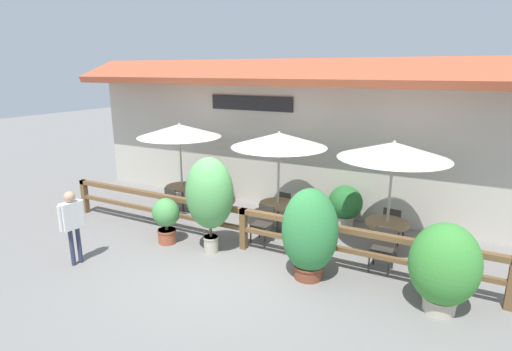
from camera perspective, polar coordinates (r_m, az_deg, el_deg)
The scene contains 21 objects.
ground_plane at distance 8.41m, azimuth -5.36°, elevation -13.02°, with size 60.00×60.00×0.00m, color slate.
building_facade at distance 11.23m, azimuth 5.81°, elevation 5.78°, with size 14.28×1.49×4.23m.
patio_railing at distance 8.94m, azimuth -1.80°, elevation -6.32°, with size 10.40×0.14×0.95m.
patio_umbrella_near at distance 11.10m, azimuth -10.89°, elevation 6.31°, with size 2.29×2.29×2.53m.
dining_table_near at distance 11.47m, azimuth -10.48°, elevation -2.19°, with size 0.92×0.92×0.76m.
chair_near_streetside at distance 10.92m, azimuth -12.59°, elevation -3.87°, with size 0.47×0.47×0.86m.
chair_near_wallside at distance 12.07m, azimuth -8.15°, elevation -1.84°, with size 0.42×0.42×0.86m.
patio_umbrella_middle at distance 9.44m, azimuth 3.30°, elevation 5.09°, with size 2.29×2.29×2.53m.
dining_table_middle at distance 9.88m, azimuth 3.15°, elevation -4.77°, with size 0.92×0.92×0.76m.
chair_middle_streetside at distance 9.38m, azimuth 1.08°, elevation -6.64°, with size 0.46×0.46×0.86m.
chair_middle_wallside at distance 10.53m, azimuth 4.34°, elevation -4.24°, with size 0.48×0.48×0.86m.
patio_umbrella_far at distance 8.66m, azimuth 19.08°, elevation 3.39°, with size 2.29×2.29×2.53m.
dining_table_far at distance 9.13m, azimuth 18.17°, elevation -7.22°, with size 0.92×0.92×0.76m.
chair_far_streetside at distance 8.51m, azimuth 17.66°, elevation -9.72°, with size 0.44×0.44×0.86m.
chair_far_wallside at distance 9.84m, azimuth 18.96°, elevation -6.44°, with size 0.47×0.47×0.86m.
potted_plant_entrance_palm at distance 7.70m, azimuth 7.68°, elevation -8.11°, with size 1.08×0.97×1.81m.
potted_plant_tall_tropical at distance 9.48m, azimuth -12.73°, elevation -5.82°, with size 0.65×0.58×1.08m.
potted_plant_corner_fern at distance 7.36m, azimuth 25.28°, elevation -11.65°, with size 1.12×1.01×1.56m.
potted_plant_broad_leaf at distance 8.63m, azimuth -6.65°, elevation -2.73°, with size 1.07×0.96×2.15m.
potted_plant_small_flowering at distance 10.61m, azimuth 12.64°, elevation -4.00°, with size 0.88×0.79×1.04m.
pedestrian at distance 8.95m, azimuth -24.80°, elevation -5.54°, with size 0.25×0.55×1.58m.
Camera 1 is at (4.10, -6.20, 3.93)m, focal length 28.00 mm.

